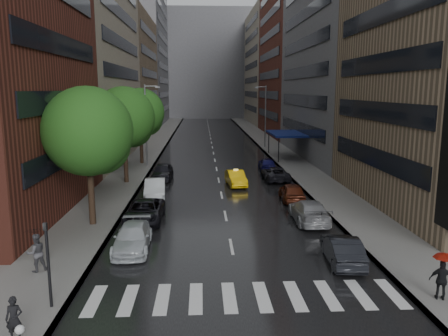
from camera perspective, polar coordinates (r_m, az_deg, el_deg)
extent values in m
plane|color=gray|center=(20.96, 1.74, -14.05)|extent=(220.00, 220.00, 0.00)
cube|color=black|center=(69.59, -1.61, 3.13)|extent=(14.00, 140.00, 0.01)
cube|color=gray|center=(69.95, -9.01, 3.10)|extent=(4.00, 140.00, 0.15)
cube|color=gray|center=(70.37, 5.75, 3.22)|extent=(4.00, 140.00, 0.15)
cube|color=silver|center=(19.61, -16.57, -16.25)|extent=(0.55, 2.80, 0.01)
cube|color=silver|center=(19.34, -12.37, -16.44)|extent=(0.55, 2.80, 0.01)
cube|color=silver|center=(19.16, -8.06, -16.56)|extent=(0.55, 2.80, 0.01)
cube|color=silver|center=(19.09, -3.69, -16.58)|extent=(0.55, 2.80, 0.01)
cube|color=silver|center=(19.12, 0.69, -16.52)|extent=(0.55, 2.80, 0.01)
cube|color=silver|center=(19.25, 5.03, -16.36)|extent=(0.55, 2.80, 0.01)
cube|color=silver|center=(19.48, 9.28, -16.12)|extent=(0.55, 2.80, 0.01)
cube|color=silver|center=(19.81, 13.40, -15.81)|extent=(0.55, 2.80, 0.01)
cube|color=silver|center=(20.23, 17.35, -15.44)|extent=(0.55, 2.80, 0.01)
cube|color=silver|center=(20.73, 21.11, -15.01)|extent=(0.55, 2.80, 0.01)
cube|color=gray|center=(57.26, -17.34, 18.22)|extent=(8.00, 28.00, 34.00)
cube|color=#937A5B|center=(84.14, -12.37, 11.64)|extent=(8.00, 28.00, 22.00)
cube|color=slate|center=(114.30, -10.03, 15.31)|extent=(8.00, 32.00, 38.00)
cube|color=slate|center=(57.58, 14.20, 13.31)|extent=(8.00, 28.00, 24.00)
cube|color=maroon|center=(85.20, 8.66, 16.46)|extent=(8.00, 28.00, 36.00)
cube|color=gray|center=(114.37, 5.54, 12.90)|extent=(8.00, 32.00, 28.00)
cube|color=slate|center=(137.24, -2.34, 13.32)|extent=(40.00, 14.00, 32.00)
cylinder|color=#382619|center=(28.78, -16.97, -2.63)|extent=(0.40, 0.40, 4.86)
sphere|color=#1E5116|center=(28.22, -17.36, 4.60)|extent=(5.55, 5.55, 5.55)
cylinder|color=#382619|center=(41.08, -12.73, 1.35)|extent=(0.40, 0.40, 4.89)
sphere|color=#1E5116|center=(40.69, -12.93, 6.46)|extent=(5.59, 5.59, 5.59)
cylinder|color=#382619|center=(51.53, -10.75, 3.15)|extent=(0.40, 0.40, 4.83)
sphere|color=#1E5116|center=(51.22, -10.89, 7.17)|extent=(5.52, 5.52, 5.52)
imported|color=yellow|center=(39.55, 1.55, -1.33)|extent=(1.89, 4.31, 1.38)
imported|color=silver|center=(24.49, -11.86, -8.92)|extent=(2.02, 4.68, 1.34)
imported|color=black|center=(29.24, -10.35, -5.62)|extent=(2.44, 5.17, 1.43)
imported|color=silver|center=(35.62, -9.01, -2.64)|extent=(1.94, 4.69, 1.51)
imported|color=black|center=(42.49, -8.03, -0.48)|extent=(1.97, 4.65, 1.57)
imported|color=black|center=(23.04, 15.18, -10.22)|extent=(1.84, 4.38, 1.41)
imported|color=gray|center=(29.29, 11.05, -5.55)|extent=(2.17, 5.15, 1.48)
imported|color=#521F10|center=(34.50, 8.85, -3.12)|extent=(1.86, 4.27, 1.43)
imported|color=black|center=(41.93, 6.72, -0.76)|extent=(2.33, 4.87, 1.34)
imported|color=#100F4A|center=(47.15, 5.63, 0.52)|extent=(1.78, 4.14, 1.39)
imported|color=black|center=(17.22, -25.73, -17.34)|extent=(0.58, 0.39, 1.58)
sphere|color=white|center=(17.22, -25.12, -18.56)|extent=(0.32, 0.32, 0.32)
imported|color=#49484D|center=(22.65, -23.32, -10.12)|extent=(1.12, 1.07, 1.83)
imported|color=black|center=(22.41, -23.45, -8.35)|extent=(0.96, 0.98, 0.88)
imported|color=black|center=(20.34, 26.58, -12.97)|extent=(1.05, 0.72, 1.65)
imported|color=#AD1C0D|center=(20.04, 26.77, -10.79)|extent=(0.82, 0.82, 0.72)
cylinder|color=black|center=(18.72, -21.92, -12.07)|extent=(0.12, 0.12, 3.20)
imported|color=black|center=(18.25, -22.22, -7.99)|extent=(0.18, 0.15, 0.90)
cylinder|color=gray|center=(49.59, -10.17, 5.49)|extent=(0.18, 0.18, 9.00)
cube|color=gray|center=(49.27, -8.68, 10.40)|extent=(0.50, 0.22, 0.16)
cylinder|color=gray|center=(64.84, 5.43, 6.69)|extent=(0.18, 0.18, 9.00)
cube|color=gray|center=(64.53, 4.24, 10.42)|extent=(0.50, 0.22, 0.16)
cube|color=navy|center=(55.34, 8.13, 4.47)|extent=(4.00, 8.00, 0.25)
cylinder|color=black|center=(51.51, 7.15, 2.39)|extent=(0.12, 0.12, 3.00)
cylinder|color=black|center=(58.95, 5.86, 3.40)|extent=(0.12, 0.12, 3.00)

